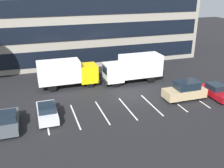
{
  "coord_description": "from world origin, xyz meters",
  "views": [
    {
      "loc": [
        -10.68,
        -26.14,
        12.46
      ],
      "look_at": [
        -1.87,
        0.78,
        1.4
      ],
      "focal_mm": 41.85,
      "sensor_mm": 36.0,
      "label": 1
    }
  ],
  "objects_px": {
    "box_truck_white": "(134,67)",
    "suv_tan": "(185,91)",
    "sedan_charcoal": "(8,121)",
    "sedan_maroon": "(216,91)",
    "box_truck_yellow": "(67,72)",
    "sedan_silver": "(47,112)"
  },
  "relations": [
    {
      "from": "box_truck_yellow",
      "to": "sedan_silver",
      "type": "xyz_separation_m",
      "value": [
        -3.18,
        -7.73,
        -1.22
      ]
    },
    {
      "from": "box_truck_yellow",
      "to": "box_truck_white",
      "type": "relative_size",
      "value": 0.96
    },
    {
      "from": "box_truck_yellow",
      "to": "box_truck_white",
      "type": "height_order",
      "value": "box_truck_white"
    },
    {
      "from": "box_truck_yellow",
      "to": "sedan_charcoal",
      "type": "bearing_deg",
      "value": -128.46
    },
    {
      "from": "box_truck_yellow",
      "to": "sedan_silver",
      "type": "height_order",
      "value": "box_truck_yellow"
    },
    {
      "from": "box_truck_white",
      "to": "sedan_maroon",
      "type": "distance_m",
      "value": 10.58
    },
    {
      "from": "box_truck_yellow",
      "to": "suv_tan",
      "type": "bearing_deg",
      "value": -33.11
    },
    {
      "from": "sedan_charcoal",
      "to": "sedan_silver",
      "type": "bearing_deg",
      "value": 11.9
    },
    {
      "from": "box_truck_white",
      "to": "sedan_maroon",
      "type": "bearing_deg",
      "value": -46.9
    },
    {
      "from": "suv_tan",
      "to": "sedan_silver",
      "type": "distance_m",
      "value": 15.28
    },
    {
      "from": "sedan_maroon",
      "to": "box_truck_white",
      "type": "bearing_deg",
      "value": 133.1
    },
    {
      "from": "box_truck_white",
      "to": "sedan_charcoal",
      "type": "bearing_deg",
      "value": -153.91
    },
    {
      "from": "sedan_charcoal",
      "to": "box_truck_white",
      "type": "bearing_deg",
      "value": 26.09
    },
    {
      "from": "suv_tan",
      "to": "sedan_charcoal",
      "type": "distance_m",
      "value": 18.84
    },
    {
      "from": "box_truck_yellow",
      "to": "sedan_silver",
      "type": "bearing_deg",
      "value": -112.4
    },
    {
      "from": "sedan_charcoal",
      "to": "sedan_silver",
      "type": "relative_size",
      "value": 1.01
    },
    {
      "from": "sedan_silver",
      "to": "box_truck_white",
      "type": "bearing_deg",
      "value": 29.83
    },
    {
      "from": "box_truck_white",
      "to": "suv_tan",
      "type": "bearing_deg",
      "value": -63.7
    },
    {
      "from": "suv_tan",
      "to": "sedan_maroon",
      "type": "distance_m",
      "value": 3.82
    },
    {
      "from": "box_truck_white",
      "to": "sedan_silver",
      "type": "bearing_deg",
      "value": -150.17
    },
    {
      "from": "box_truck_yellow",
      "to": "sedan_charcoal",
      "type": "height_order",
      "value": "box_truck_yellow"
    },
    {
      "from": "box_truck_yellow",
      "to": "suv_tan",
      "type": "distance_m",
      "value": 14.47
    }
  ]
}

